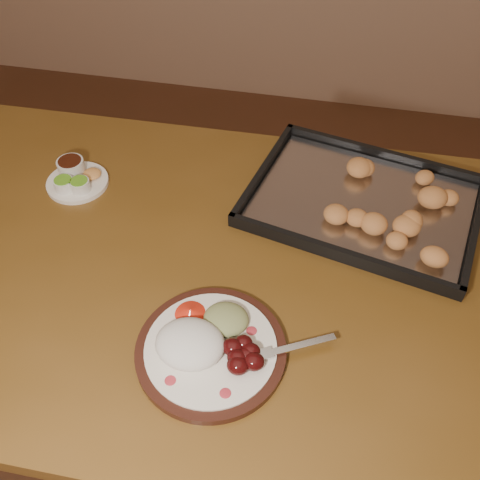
# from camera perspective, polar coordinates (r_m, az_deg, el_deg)

# --- Properties ---
(ground) EXTENTS (4.00, 4.00, 0.00)m
(ground) POSITION_cam_1_polar(r_m,az_deg,el_deg) (1.71, -11.11, -22.65)
(ground) COLOR #552E1D
(ground) RESTS_ON ground
(dining_table) EXTENTS (1.51, 0.92, 0.75)m
(dining_table) POSITION_cam_1_polar(r_m,az_deg,el_deg) (1.17, -3.81, -5.43)
(dining_table) COLOR brown
(dining_table) RESTS_ON ground
(dinner_plate) EXTENTS (0.35, 0.27, 0.06)m
(dinner_plate) POSITION_cam_1_polar(r_m,az_deg,el_deg) (0.96, -3.39, -11.13)
(dinner_plate) COLOR black
(dinner_plate) RESTS_ON dining_table
(condiment_saucer) EXTENTS (0.14, 0.14, 0.05)m
(condiment_saucer) POSITION_cam_1_polar(r_m,az_deg,el_deg) (1.31, -17.17, 6.36)
(condiment_saucer) COLOR white
(condiment_saucer) RESTS_ON dining_table
(baking_tray) EXTENTS (0.56, 0.46, 0.05)m
(baking_tray) POSITION_cam_1_polar(r_m,az_deg,el_deg) (1.23, 12.94, 4.16)
(baking_tray) COLOR black
(baking_tray) RESTS_ON dining_table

